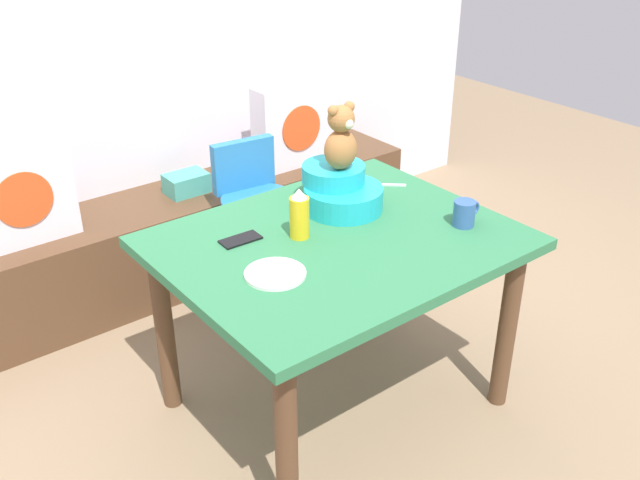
{
  "coord_description": "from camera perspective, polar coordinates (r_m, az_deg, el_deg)",
  "views": [
    {
      "loc": [
        -1.43,
        -1.72,
        1.93
      ],
      "look_at": [
        0.0,
        0.1,
        0.69
      ],
      "focal_mm": 40.46,
      "sensor_mm": 36.0,
      "label": 1
    }
  ],
  "objects": [
    {
      "name": "teddy_bear",
      "position": [
        2.65,
        1.67,
        8.03
      ],
      "size": [
        0.13,
        0.12,
        0.25
      ],
      "color": "#A46A38",
      "rests_on": "infant_seat_teal"
    },
    {
      "name": "highchair",
      "position": [
        3.31,
        -4.98,
        2.83
      ],
      "size": [
        0.35,
        0.47,
        0.79
      ],
      "color": "#2672B2",
      "rests_on": "ground_plane"
    },
    {
      "name": "infant_seat_teal",
      "position": [
        2.73,
        1.6,
        3.96
      ],
      "size": [
        0.3,
        0.33,
        0.16
      ],
      "color": "#1EACBE",
      "rests_on": "dining_table"
    },
    {
      "name": "back_wall",
      "position": [
        3.58,
        -14.63,
        17.19
      ],
      "size": [
        4.4,
        0.1,
        2.6
      ],
      "primitive_type": "cube",
      "color": "silver",
      "rests_on": "ground_plane"
    },
    {
      "name": "pillow_floral_right",
      "position": [
        3.83,
        -2.14,
        9.1
      ],
      "size": [
        0.44,
        0.15,
        0.44
      ],
      "color": "silver",
      "rests_on": "window_bench"
    },
    {
      "name": "window_bench",
      "position": [
        3.7,
        -10.89,
        0.24
      ],
      "size": [
        2.6,
        0.44,
        0.46
      ],
      "primitive_type": "cube",
      "color": "brown",
      "rests_on": "ground_plane"
    },
    {
      "name": "coffee_mug",
      "position": [
        2.65,
        11.37,
        2.1
      ],
      "size": [
        0.12,
        0.08,
        0.09
      ],
      "color": "#335999",
      "rests_on": "dining_table"
    },
    {
      "name": "table_fork",
      "position": [
        2.96,
        5.18,
        4.37
      ],
      "size": [
        0.14,
        0.12,
        0.01
      ],
      "primitive_type": "cube",
      "rotation": [
        0.0,
        0.0,
        0.85
      ],
      "color": "silver",
      "rests_on": "dining_table"
    },
    {
      "name": "book_stack",
      "position": [
        3.6,
        -10.52,
        4.43
      ],
      "size": [
        0.2,
        0.14,
        0.1
      ],
      "primitive_type": "cube",
      "color": "teal",
      "rests_on": "window_bench"
    },
    {
      "name": "dinner_plate_near",
      "position": [
        2.31,
        -3.56,
        -2.69
      ],
      "size": [
        0.2,
        0.2,
        0.01
      ],
      "primitive_type": "cylinder",
      "color": "white",
      "rests_on": "dining_table"
    },
    {
      "name": "ketchup_bottle",
      "position": [
        2.5,
        -1.64,
        2.03
      ],
      "size": [
        0.07,
        0.07,
        0.18
      ],
      "color": "gold",
      "rests_on": "dining_table"
    },
    {
      "name": "ground_plane",
      "position": [
        2.96,
        1.22,
        -12.62
      ],
      "size": [
        8.0,
        8.0,
        0.0
      ],
      "primitive_type": "plane",
      "color": "#8C7256"
    },
    {
      "name": "dining_table",
      "position": [
        2.58,
        1.37,
        -1.88
      ],
      "size": [
        1.21,
        0.97,
        0.74
      ],
      "color": "#2D7247",
      "rests_on": "ground_plane"
    },
    {
      "name": "pillow_floral_left",
      "position": [
        3.27,
        -22.76,
        3.37
      ],
      "size": [
        0.44,
        0.15,
        0.44
      ],
      "color": "silver",
      "rests_on": "window_bench"
    },
    {
      "name": "cell_phone",
      "position": [
        2.53,
        -6.31,
        0.03
      ],
      "size": [
        0.15,
        0.07,
        0.01
      ],
      "primitive_type": "cube",
      "rotation": [
        0.0,
        0.0,
        1.54
      ],
      "color": "black",
      "rests_on": "dining_table"
    }
  ]
}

